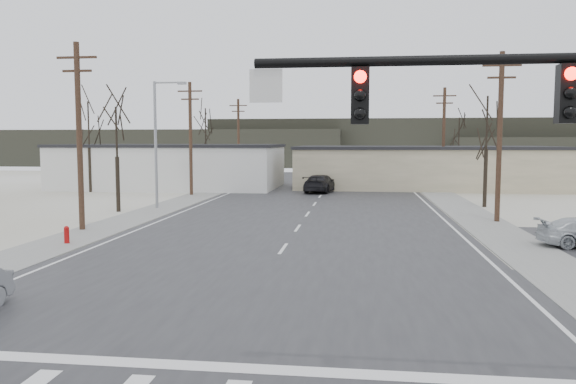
# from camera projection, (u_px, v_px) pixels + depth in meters

# --- Properties ---
(ground) EXTENTS (140.00, 140.00, 0.00)m
(ground) POSITION_uv_depth(u_px,v_px,m) (248.00, 300.00, 17.02)
(ground) COLOR white
(ground) RESTS_ON ground
(main_road) EXTENTS (18.00, 110.00, 0.05)m
(main_road) POSITION_uv_depth(u_px,v_px,m) (300.00, 226.00, 31.84)
(main_road) COLOR #29292B
(main_road) RESTS_ON ground
(cross_road) EXTENTS (90.00, 10.00, 0.04)m
(cross_road) POSITION_uv_depth(u_px,v_px,m) (248.00, 299.00, 17.02)
(cross_road) COLOR #29292B
(cross_road) RESTS_ON ground
(sidewalk_left) EXTENTS (3.00, 90.00, 0.06)m
(sidewalk_left) POSITION_uv_depth(u_px,v_px,m) (152.00, 212.00, 38.10)
(sidewalk_left) COLOR gray
(sidewalk_left) RESTS_ON ground
(sidewalk_right) EXTENTS (3.00, 90.00, 0.06)m
(sidewalk_right) POSITION_uv_depth(u_px,v_px,m) (474.00, 217.00, 35.46)
(sidewalk_right) COLOR gray
(sidewalk_right) RESTS_ON ground
(fire_hydrant) EXTENTS (0.24, 0.24, 0.87)m
(fire_hydrant) POSITION_uv_depth(u_px,v_px,m) (67.00, 235.00, 26.15)
(fire_hydrant) COLOR #A50C0C
(fire_hydrant) RESTS_ON ground
(building_left_far) EXTENTS (22.30, 12.30, 4.50)m
(building_left_far) POSITION_uv_depth(u_px,v_px,m) (172.00, 166.00, 58.33)
(building_left_far) COLOR silver
(building_left_far) RESTS_ON ground
(building_right_far) EXTENTS (26.30, 14.30, 4.30)m
(building_right_far) POSITION_uv_depth(u_px,v_px,m) (423.00, 167.00, 59.06)
(building_right_far) COLOR beige
(building_right_far) RESTS_ON ground
(upole_left_b) EXTENTS (2.20, 0.30, 10.00)m
(upole_left_b) POSITION_uv_depth(u_px,v_px,m) (79.00, 133.00, 29.84)
(upole_left_b) COLOR #472E21
(upole_left_b) RESTS_ON ground
(upole_left_c) EXTENTS (2.20, 0.30, 10.00)m
(upole_left_c) POSITION_uv_depth(u_px,v_px,m) (191.00, 137.00, 49.60)
(upole_left_c) COLOR #472E21
(upole_left_c) RESTS_ON ground
(upole_left_d) EXTENTS (2.20, 0.30, 10.00)m
(upole_left_d) POSITION_uv_depth(u_px,v_px,m) (238.00, 138.00, 69.37)
(upole_left_d) COLOR #472E21
(upole_left_d) RESTS_ON ground
(upole_right_a) EXTENTS (2.20, 0.30, 10.00)m
(upole_right_a) POSITION_uv_depth(u_px,v_px,m) (500.00, 134.00, 32.91)
(upole_right_a) COLOR #472E21
(upole_right_a) RESTS_ON ground
(upole_right_b) EXTENTS (2.20, 0.30, 10.00)m
(upole_right_b) POSITION_uv_depth(u_px,v_px,m) (444.00, 137.00, 54.65)
(upole_right_b) COLOR #472E21
(upole_right_b) RESTS_ON ground
(streetlight_main) EXTENTS (2.40, 0.25, 9.00)m
(streetlight_main) POSITION_uv_depth(u_px,v_px,m) (158.00, 137.00, 39.65)
(streetlight_main) COLOR gray
(streetlight_main) RESTS_ON ground
(tree_left_near) EXTENTS (3.30, 3.30, 7.35)m
(tree_left_near) POSITION_uv_depth(u_px,v_px,m) (116.00, 135.00, 37.93)
(tree_left_near) COLOR black
(tree_left_near) RESTS_ON ground
(tree_right_mid) EXTENTS (3.74, 3.74, 8.33)m
(tree_right_mid) POSITION_uv_depth(u_px,v_px,m) (487.00, 126.00, 40.63)
(tree_right_mid) COLOR black
(tree_right_mid) RESTS_ON ground
(tree_left_far) EXTENTS (3.96, 3.96, 8.82)m
(tree_left_far) POSITION_uv_depth(u_px,v_px,m) (206.00, 128.00, 63.65)
(tree_left_far) COLOR black
(tree_left_far) RESTS_ON ground
(tree_right_far) EXTENTS (3.52, 3.52, 7.84)m
(tree_right_far) POSITION_uv_depth(u_px,v_px,m) (459.00, 135.00, 66.04)
(tree_right_far) COLOR black
(tree_right_far) RESTS_ON ground
(tree_left_mid) EXTENTS (3.96, 3.96, 8.82)m
(tree_left_mid) POSITION_uv_depth(u_px,v_px,m) (89.00, 126.00, 52.79)
(tree_left_mid) COLOR black
(tree_left_mid) RESTS_ON ground
(hill_left) EXTENTS (70.00, 18.00, 7.00)m
(hill_left) POSITION_uv_depth(u_px,v_px,m) (166.00, 148.00, 111.97)
(hill_left) COLOR #333026
(hill_left) RESTS_ON ground
(hill_center) EXTENTS (80.00, 18.00, 9.00)m
(hill_center) POSITION_uv_depth(u_px,v_px,m) (419.00, 143.00, 109.62)
(hill_center) COLOR #333026
(hill_center) RESTS_ON ground
(car_far_a) EXTENTS (3.33, 5.99, 1.64)m
(car_far_a) POSITION_uv_depth(u_px,v_px,m) (321.00, 183.00, 52.60)
(car_far_a) COLOR black
(car_far_a) RESTS_ON main_road
(car_far_b) EXTENTS (1.78, 3.77, 1.25)m
(car_far_b) POSITION_uv_depth(u_px,v_px,m) (270.00, 175.00, 68.89)
(car_far_b) COLOR black
(car_far_b) RESTS_ON main_road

